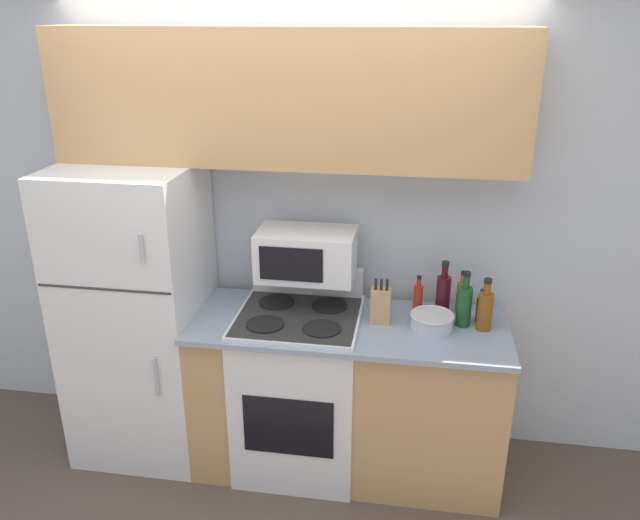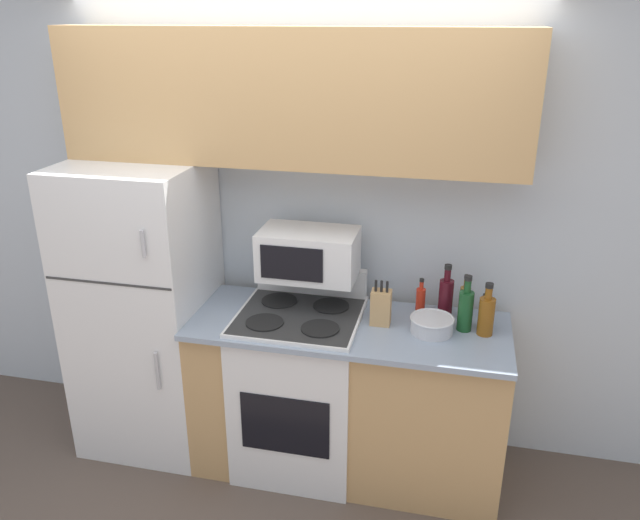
# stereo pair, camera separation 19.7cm
# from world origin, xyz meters

# --- Properties ---
(ground_plane) EXTENTS (12.00, 12.00, 0.00)m
(ground_plane) POSITION_xyz_m (0.00, 0.00, 0.00)
(ground_plane) COLOR brown
(wall_back) EXTENTS (8.00, 0.05, 2.55)m
(wall_back) POSITION_xyz_m (0.00, 0.70, 1.27)
(wall_back) COLOR silver
(wall_back) RESTS_ON ground_plane
(lower_cabinets) EXTENTS (1.67, 0.65, 0.92)m
(lower_cabinets) POSITION_xyz_m (0.36, 0.30, 0.46)
(lower_cabinets) COLOR tan
(lower_cabinets) RESTS_ON ground_plane
(refrigerator) EXTENTS (0.72, 0.69, 1.70)m
(refrigerator) POSITION_xyz_m (-0.83, 0.33, 0.85)
(refrigerator) COLOR white
(refrigerator) RESTS_ON ground_plane
(upper_cabinets) EXTENTS (2.39, 0.34, 0.67)m
(upper_cabinets) POSITION_xyz_m (0.00, 0.51, 2.04)
(upper_cabinets) COLOR tan
(upper_cabinets) RESTS_ON refrigerator
(stove) EXTENTS (0.66, 0.63, 1.10)m
(stove) POSITION_xyz_m (0.09, 0.29, 0.49)
(stove) COLOR white
(stove) RESTS_ON ground_plane
(microwave) EXTENTS (0.52, 0.32, 0.26)m
(microwave) POSITION_xyz_m (0.11, 0.43, 1.24)
(microwave) COLOR white
(microwave) RESTS_ON stove
(knife_block) EXTENTS (0.10, 0.08, 0.25)m
(knife_block) POSITION_xyz_m (0.52, 0.32, 1.02)
(knife_block) COLOR tan
(knife_block) RESTS_ON lower_cabinets
(bowl) EXTENTS (0.23, 0.23, 0.08)m
(bowl) POSITION_xyz_m (0.79, 0.29, 0.96)
(bowl) COLOR silver
(bowl) RESTS_ON lower_cabinets
(bottle_wine_red) EXTENTS (0.08, 0.08, 0.30)m
(bottle_wine_red) POSITION_xyz_m (0.85, 0.48, 1.04)
(bottle_wine_red) COLOR #470F19
(bottle_wine_red) RESTS_ON lower_cabinets
(bottle_wine_green) EXTENTS (0.08, 0.08, 0.30)m
(bottle_wine_green) POSITION_xyz_m (0.95, 0.36, 1.04)
(bottle_wine_green) COLOR #194C23
(bottle_wine_green) RESTS_ON lower_cabinets
(bottle_whiskey) EXTENTS (0.08, 0.08, 0.28)m
(bottle_whiskey) POSITION_xyz_m (1.05, 0.33, 1.03)
(bottle_whiskey) COLOR brown
(bottle_whiskey) RESTS_ON lower_cabinets
(bottle_vinegar) EXTENTS (0.06, 0.06, 0.24)m
(bottle_vinegar) POSITION_xyz_m (0.95, 0.51, 1.01)
(bottle_vinegar) COLOR olive
(bottle_vinegar) RESTS_ON lower_cabinets
(bottle_soy_sauce) EXTENTS (0.05, 0.05, 0.18)m
(bottle_soy_sauce) POSITION_xyz_m (1.05, 0.42, 0.99)
(bottle_soy_sauce) COLOR black
(bottle_soy_sauce) RESTS_ON lower_cabinets
(bottle_hot_sauce) EXTENTS (0.05, 0.05, 0.20)m
(bottle_hot_sauce) POSITION_xyz_m (0.72, 0.50, 1.00)
(bottle_hot_sauce) COLOR red
(bottle_hot_sauce) RESTS_ON lower_cabinets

